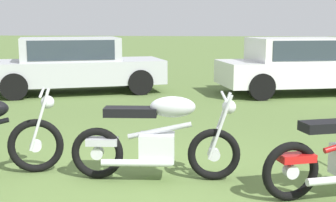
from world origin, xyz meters
name	(u,v)px	position (x,y,z in m)	size (l,w,h in m)	color
ground_plane	(145,180)	(0.00, 0.00, 0.00)	(120.00, 120.00, 0.00)	#567038
motorcycle_silver	(158,138)	(0.15, 0.05, 0.49)	(1.96, 0.64, 1.02)	black
car_silver	(74,62)	(-2.96, 6.41, 0.80)	(4.75, 3.27, 1.43)	#B2B5BA
car_white	(300,63)	(2.83, 6.93, 0.80)	(4.50, 2.83, 1.43)	silver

